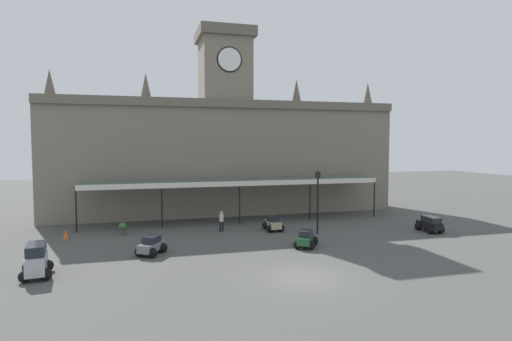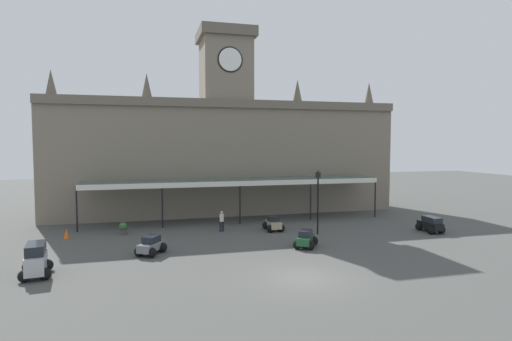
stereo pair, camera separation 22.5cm
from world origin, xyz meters
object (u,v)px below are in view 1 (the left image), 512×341
at_px(car_silver_van, 36,262).
at_px(victorian_lamppost, 318,195).
at_px(planter_by_canopy, 123,229).
at_px(car_black_estate, 430,225).
at_px(car_grey_sedan, 151,247).
at_px(traffic_cone, 66,234).
at_px(car_beige_sedan, 273,224).
at_px(pedestrian_near_entrance, 221,220).
at_px(car_green_sedan, 306,240).

bearing_deg(car_silver_van, victorian_lamppost, 16.85).
bearing_deg(planter_by_canopy, car_black_estate, -12.63).
bearing_deg(car_grey_sedan, victorian_lamppost, 12.06).
height_order(traffic_cone, planter_by_canopy, planter_by_canopy).
bearing_deg(car_beige_sedan, victorian_lamppost, -36.75).
distance_m(car_black_estate, pedestrian_near_entrance, 16.83).
distance_m(car_silver_van, pedestrian_near_entrance, 14.46).
relative_size(pedestrian_near_entrance, traffic_cone, 2.23).
bearing_deg(traffic_cone, car_green_sedan, -23.08).
height_order(pedestrian_near_entrance, victorian_lamppost, victorian_lamppost).
relative_size(traffic_cone, planter_by_canopy, 0.78).
xyz_separation_m(car_black_estate, pedestrian_near_entrance, (-16.21, 4.52, 0.34)).
height_order(car_silver_van, car_green_sedan, car_silver_van).
distance_m(car_grey_sedan, pedestrian_near_entrance, 7.96).
xyz_separation_m(car_silver_van, traffic_cone, (-0.07, 9.10, -0.43)).
bearing_deg(car_green_sedan, car_silver_van, -172.62).
distance_m(traffic_cone, planter_by_canopy, 4.05).
distance_m(victorian_lamppost, planter_by_canopy, 15.47).
relative_size(car_grey_sedan, car_black_estate, 1.00).
bearing_deg(car_grey_sedan, pedestrian_near_entrance, 45.06).
relative_size(car_silver_van, car_green_sedan, 1.11).
bearing_deg(car_silver_van, planter_by_canopy, 67.12).
bearing_deg(pedestrian_near_entrance, car_silver_van, -143.57).
height_order(car_green_sedan, pedestrian_near_entrance, pedestrian_near_entrance).
distance_m(car_silver_van, victorian_lamppost, 19.73).
height_order(pedestrian_near_entrance, traffic_cone, pedestrian_near_entrance).
relative_size(car_grey_sedan, victorian_lamppost, 0.45).
bearing_deg(traffic_cone, car_black_estate, -10.23).
height_order(car_grey_sedan, car_green_sedan, same).
xyz_separation_m(car_black_estate, planter_by_canopy, (-23.87, 5.35, -0.07)).
height_order(car_green_sedan, planter_by_canopy, car_green_sedan).
distance_m(car_beige_sedan, car_black_estate, 12.64).
relative_size(car_grey_sedan, car_green_sedan, 1.00).
bearing_deg(car_silver_van, traffic_cone, 90.44).
distance_m(car_beige_sedan, victorian_lamppost, 4.52).
bearing_deg(pedestrian_near_entrance, car_black_estate, -15.58).
bearing_deg(pedestrian_near_entrance, traffic_cone, 177.48).
distance_m(car_green_sedan, traffic_cone, 17.83).
bearing_deg(car_black_estate, car_silver_van, -171.70).
bearing_deg(pedestrian_near_entrance, victorian_lamppost, -22.19).
distance_m(pedestrian_near_entrance, planter_by_canopy, 7.72).
bearing_deg(car_black_estate, victorian_lamppost, 169.92).
bearing_deg(victorian_lamppost, car_silver_van, -163.15).
bearing_deg(traffic_cone, car_beige_sedan, -4.37).
xyz_separation_m(pedestrian_near_entrance, planter_by_canopy, (-7.66, 0.83, -0.42)).
distance_m(car_black_estate, car_green_sedan, 11.68).
xyz_separation_m(car_green_sedan, pedestrian_near_entrance, (-4.70, 6.47, 0.41)).
bearing_deg(victorian_lamppost, planter_by_canopy, 165.83).
xyz_separation_m(victorian_lamppost, planter_by_canopy, (-14.78, 3.73, -2.62)).
height_order(car_silver_van, car_black_estate, car_silver_van).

